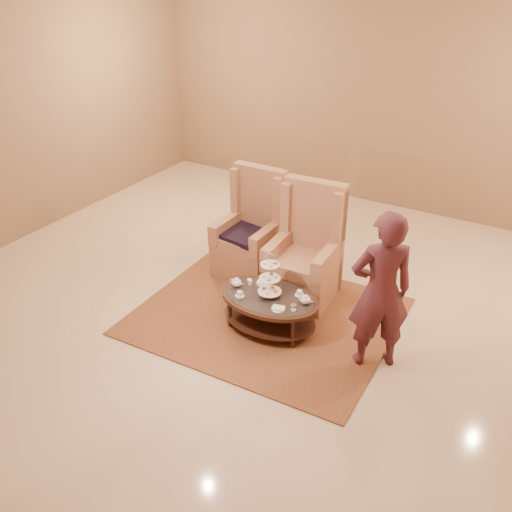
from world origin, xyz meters
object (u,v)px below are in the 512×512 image
Objects in this scene: armchair_right at (306,259)px; armchair_left at (252,237)px; person at (381,292)px; tea_table at (270,302)px.

armchair_left is at bearing 164.04° from armchair_right.
person is (1.21, -0.84, 0.39)m from armchair_right.
tea_table is at bearing -34.62° from person.
armchair_left is at bearing 128.26° from tea_table.
person is (2.09, -1.04, 0.40)m from armchair_left.
tea_table is 0.82× the size of armchair_right.
armchair_left is 0.96× the size of armchair_right.
tea_table is at bearing -94.27° from armchair_right.
armchair_left is 0.79× the size of person.
person reaches higher than tea_table.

